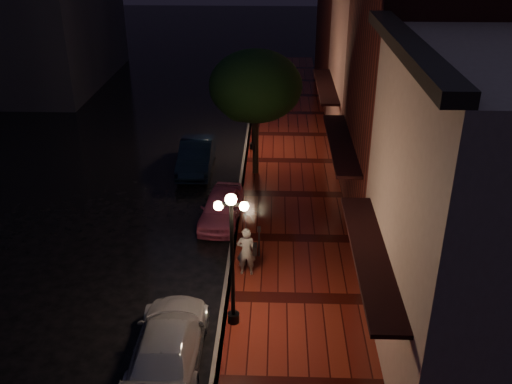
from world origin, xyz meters
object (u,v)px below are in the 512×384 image
(silver_car, at_px, (169,342))
(parking_meter, at_px, (259,238))
(streetlamp_far, at_px, (253,103))
(woman_with_umbrella, at_px, (246,232))
(pink_car, at_px, (221,207))
(street_tree, at_px, (256,88))
(streetlamp_near, at_px, (232,253))
(navy_car, at_px, (196,156))

(silver_car, distance_m, parking_meter, 5.76)
(streetlamp_far, bearing_deg, woman_with_umbrella, -88.73)
(woman_with_umbrella, bearing_deg, pink_car, -72.29)
(street_tree, bearing_deg, pink_car, -104.95)
(parking_meter, bearing_deg, silver_car, -124.67)
(streetlamp_far, height_order, parking_meter, streetlamp_far)
(streetlamp_far, bearing_deg, streetlamp_near, -90.00)
(streetlamp_near, relative_size, streetlamp_far, 1.00)
(silver_car, xyz_separation_m, parking_meter, (2.31, 5.27, 0.21))
(streetlamp_far, xyz_separation_m, navy_car, (-2.63, -2.45, -1.88))
(silver_car, bearing_deg, woman_with_umbrella, -115.32)
(pink_car, distance_m, parking_meter, 3.23)
(streetlamp_far, distance_m, silver_car, 15.81)
(street_tree, distance_m, woman_with_umbrella, 8.77)
(streetlamp_near, relative_size, street_tree, 0.74)
(parking_meter, bearing_deg, streetlamp_far, 82.61)
(streetlamp_far, relative_size, street_tree, 0.74)
(woman_with_umbrella, height_order, parking_meter, woman_with_umbrella)
(streetlamp_far, height_order, pink_car, streetlamp_far)
(streetlamp_near, bearing_deg, street_tree, 88.65)
(streetlamp_far, relative_size, silver_car, 0.93)
(parking_meter, bearing_deg, street_tree, 82.07)
(woman_with_umbrella, bearing_deg, streetlamp_near, 84.91)
(pink_car, xyz_separation_m, woman_with_umbrella, (1.20, -3.89, 1.15))
(streetlamp_near, relative_size, silver_car, 0.93)
(woman_with_umbrella, relative_size, parking_meter, 2.03)
(silver_car, xyz_separation_m, woman_with_umbrella, (1.91, 4.17, 1.11))
(pink_car, xyz_separation_m, silver_car, (-0.71, -8.07, 0.04))
(silver_car, height_order, parking_meter, parking_meter)
(woman_with_umbrella, distance_m, parking_meter, 1.47)
(navy_car, height_order, woman_with_umbrella, woman_with_umbrella)
(pink_car, distance_m, silver_car, 8.10)
(streetlamp_far, height_order, street_tree, street_tree)
(pink_car, height_order, woman_with_umbrella, woman_with_umbrella)
(streetlamp_far, distance_m, street_tree, 3.44)
(streetlamp_far, distance_m, navy_car, 4.05)
(navy_car, bearing_deg, streetlamp_near, -78.36)
(navy_car, bearing_deg, woman_with_umbrella, -73.39)
(navy_car, bearing_deg, streetlamp_far, 41.81)
(street_tree, relative_size, navy_car, 1.32)
(streetlamp_near, distance_m, street_tree, 11.12)
(streetlamp_near, distance_m, parking_meter, 4.10)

